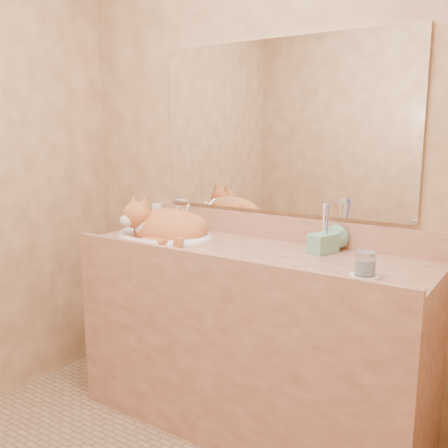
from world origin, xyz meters
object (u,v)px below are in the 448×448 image
Objects in this scene: water_glass at (365,263)px; cat at (165,226)px; toothbrush_cup at (325,241)px; vanity_counter at (249,339)px; soap_dispenser at (313,233)px; sink_basin at (164,222)px.

cat is at bearing 174.42° from water_glass.
cat is 0.78m from toothbrush_cup.
vanity_counter is 0.75m from water_glass.
soap_dispenser is at bearing -112.71° from toothbrush_cup.
soap_dispenser is (0.27, 0.07, 0.52)m from vanity_counter.
cat is (-0.46, -0.04, 0.49)m from vanity_counter.
vanity_counter is 0.70m from sink_basin.
vanity_counter is at bearing 6.46° from cat.
water_glass is at bearing -13.54° from vanity_counter.
vanity_counter is at bearing -144.92° from soap_dispenser.
cat is 1.03m from water_glass.
water_glass is (0.27, -0.28, 0.00)m from toothbrush_cup.
cat reaches higher than vanity_counter.
sink_basin is 4.50× the size of toothbrush_cup.
sink_basin reaches higher than vanity_counter.
sink_basin is at bearing -168.37° from toothbrush_cup.
soap_dispenser reaches higher than water_glass.
sink_basin is 5.75× the size of water_glass.
toothbrush_cup is at bearing 25.25° from vanity_counter.
cat reaches higher than sink_basin.
vanity_counter is 0.67m from cat.
vanity_counter is 0.59m from soap_dispenser.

